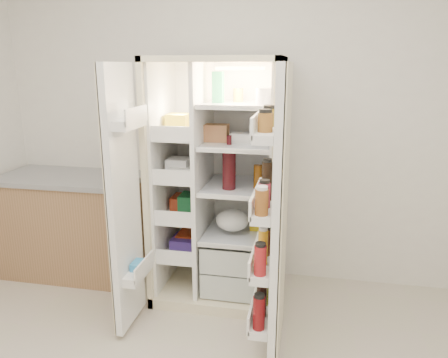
# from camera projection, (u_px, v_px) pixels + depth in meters

# --- Properties ---
(wall_back) EXTENTS (4.00, 0.02, 2.70)m
(wall_back) POSITION_uv_depth(u_px,v_px,m) (243.00, 116.00, 3.38)
(wall_back) COLOR silver
(wall_back) RESTS_ON floor
(refrigerator) EXTENTS (0.92, 0.70, 1.80)m
(refrigerator) POSITION_uv_depth(u_px,v_px,m) (222.00, 200.00, 3.23)
(refrigerator) COLOR beige
(refrigerator) RESTS_ON floor
(freezer_door) EXTENTS (0.15, 0.40, 1.72)m
(freezer_door) POSITION_uv_depth(u_px,v_px,m) (124.00, 202.00, 2.72)
(freezer_door) COLOR white
(freezer_door) RESTS_ON floor
(fridge_door) EXTENTS (0.17, 0.58, 1.72)m
(fridge_door) POSITION_uv_depth(u_px,v_px,m) (276.00, 220.00, 2.45)
(fridge_door) COLOR white
(fridge_door) RESTS_ON floor
(kitchen_counter) EXTENTS (1.19, 0.63, 0.86)m
(kitchen_counter) POSITION_uv_depth(u_px,v_px,m) (76.00, 224.00, 3.61)
(kitchen_counter) COLOR #956D4A
(kitchen_counter) RESTS_ON floor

